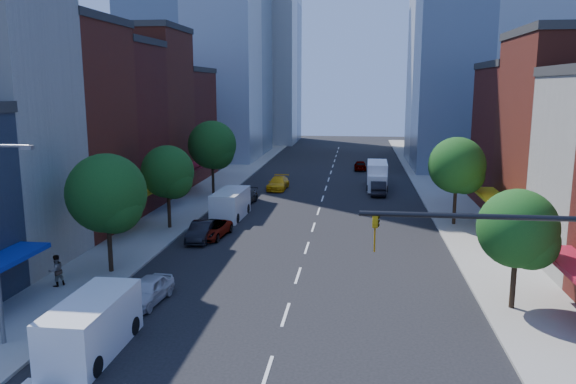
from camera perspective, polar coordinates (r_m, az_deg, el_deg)
name	(u,v)px	position (r m, az deg, el deg)	size (l,w,h in m)	color
ground	(267,374)	(23.73, -2.17, -17.97)	(220.00, 220.00, 0.00)	black
sidewalk_left	(214,188)	(63.60, -7.55, 0.38)	(5.00, 120.00, 0.15)	gray
sidewalk_right	(441,193)	(62.25, 15.32, -0.14)	(5.00, 120.00, 0.15)	gray
bldg_left_2	(41,130)	(47.86, -23.76, 5.76)	(12.00, 9.00, 16.00)	maroon
bldg_left_3	(92,129)	(55.35, -19.25, 6.10)	(12.00, 8.00, 15.00)	#581816
bldg_left_4	(129,113)	(63.02, -15.89, 7.69)	(12.00, 9.00, 17.00)	maroon
bldg_left_5	(160,126)	(71.97, -12.88, 6.56)	(12.00, 10.00, 13.00)	#581816
bldg_right_3	(548,140)	(57.51, 24.92, 4.85)	(12.00, 10.00, 13.00)	#581816
tower_far_w	(253,2)	(118.67, -3.61, 18.74)	(18.00, 18.00, 56.00)	#9EA5AD
tree_left_near	(109,196)	(35.35, -17.75, -0.43)	(4.80, 4.80, 7.30)	black
tree_left_mid	(169,174)	(45.47, -11.98, 1.80)	(4.20, 4.20, 6.65)	black
tree_left_far	(213,147)	(58.68, -7.58, 4.57)	(5.00, 5.00, 7.75)	black
tree_right_near	(521,232)	(30.49, 22.57, -3.78)	(4.00, 4.00, 6.20)	black
tree_right_far	(459,168)	(47.64, 16.96, 2.38)	(4.60, 4.60, 7.20)	black
parked_car_front	(147,290)	(31.19, -14.08, -9.68)	(1.63, 4.05, 1.38)	silver
parked_car_second	(201,231)	(42.50, -8.81, -3.97)	(1.49, 4.28, 1.41)	black
parked_car_third	(211,229)	(43.25, -7.80, -3.78)	(2.11, 4.58, 1.27)	#999999
parked_car_rear	(244,197)	(55.08, -4.51, -0.53)	(1.90, 4.68, 1.36)	black
cargo_van_near	(90,328)	(26.14, -19.45, -12.86)	(2.35, 5.71, 2.43)	white
cargo_van_far	(230,204)	(49.28, -5.90, -1.27)	(2.52, 5.79, 2.43)	white
taxi	(278,183)	(62.64, -1.02, 0.90)	(1.99, 4.89, 1.42)	#FFB90D
traffic_car_oncoming	(378,188)	(60.26, 9.15, 0.41)	(1.58, 4.54, 1.50)	black
traffic_car_far	(360,165)	(77.71, 7.35, 2.71)	(1.60, 3.98, 1.36)	#999999
box_truck	(377,176)	(64.10, 9.03, 1.60)	(2.39, 7.30, 2.92)	white
pedestrian_far	(56,271)	(34.80, -22.49, -7.38)	(0.89, 0.69, 1.83)	#999999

